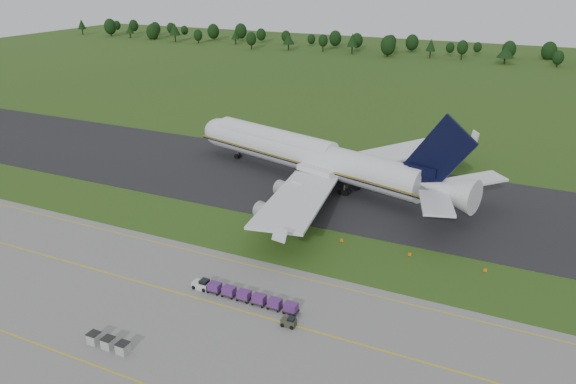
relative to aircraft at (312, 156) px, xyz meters
The scene contains 10 objects.
ground 30.97m from the aircraft, 83.33° to the right, with size 600.00×600.00×0.00m, color #2A4915.
apron 64.56m from the aircraft, 86.85° to the right, with size 300.00×52.00×0.06m, color slate.
taxiway 7.23m from the aircraft, 31.80° to the right, with size 300.00×40.00×0.08m, color black.
apron_markings 57.58m from the aircraft, 86.46° to the right, with size 300.00×30.20×0.01m.
tree_line 191.95m from the aircraft, 84.64° to the left, with size 527.35×22.88×11.73m.
aircraft is the anchor object (origin of this frame).
baggage_train 50.89m from the aircraft, 78.50° to the right, with size 17.42×1.58×1.52m.
utility_cart 56.15m from the aircraft, 70.07° to the right, with size 2.04×1.39×1.09m.
uld_row 66.95m from the aircraft, 89.88° to the right, with size 6.30×1.50×1.48m.
edge_markers 34.98m from the aircraft, 48.25° to the right, with size 37.32×0.30×0.60m.
Camera 1 is at (42.96, -80.30, 45.87)m, focal length 35.00 mm.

